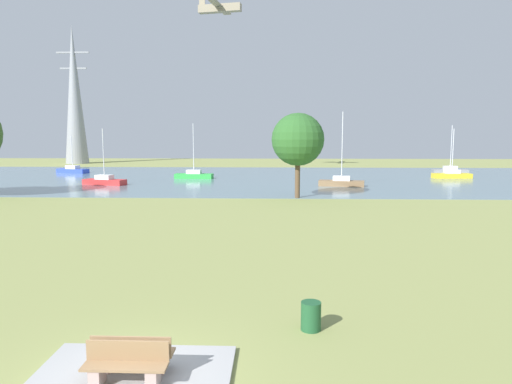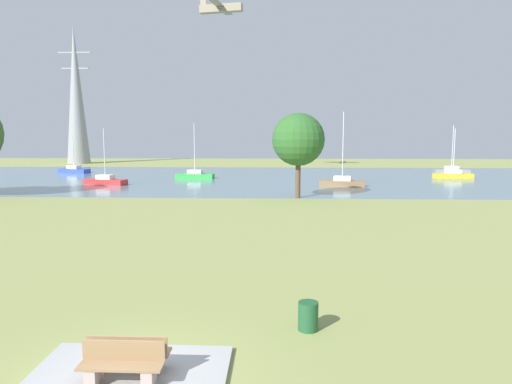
{
  "view_description": "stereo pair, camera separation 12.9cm",
  "coord_description": "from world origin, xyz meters",
  "px_view_note": "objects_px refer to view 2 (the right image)",
  "views": [
    {
      "loc": [
        3.13,
        -9.43,
        5.35
      ],
      "look_at": [
        1.95,
        21.18,
        1.65
      ],
      "focal_mm": 32.33,
      "sensor_mm": 36.0,
      "label": 1
    },
    {
      "loc": [
        3.26,
        -9.42,
        5.35
      ],
      "look_at": [
        1.95,
        21.18,
        1.65
      ],
      "focal_mm": 32.33,
      "sensor_mm": 36.0,
      "label": 2
    }
  ],
  "objects_px": {
    "sailboat_yellow": "(453,175)",
    "sailboat_brown": "(342,182)",
    "sailboat_blue": "(74,170)",
    "sailboat_red": "(105,181)",
    "bench_facing_water": "(130,355)",
    "litter_bin": "(308,316)",
    "sailboat_gray": "(451,171)",
    "bench_facing_inland": "(122,367)",
    "sailboat_green": "(195,175)",
    "electricity_pylon": "(76,95)",
    "tree_east_far": "(298,140)",
    "light_aircraft": "(221,8)"
  },
  "relations": [
    {
      "from": "sailboat_red",
      "to": "light_aircraft",
      "type": "height_order",
      "value": "light_aircraft"
    },
    {
      "from": "sailboat_yellow",
      "to": "sailboat_brown",
      "type": "xyz_separation_m",
      "value": [
        -15.57,
        -10.17,
        0.02
      ]
    },
    {
      "from": "sailboat_yellow",
      "to": "sailboat_red",
      "type": "distance_m",
      "value": 42.75
    },
    {
      "from": "sailboat_brown",
      "to": "sailboat_gray",
      "type": "bearing_deg",
      "value": 43.99
    },
    {
      "from": "bench_facing_water",
      "to": "sailboat_red",
      "type": "height_order",
      "value": "sailboat_red"
    },
    {
      "from": "sailboat_red",
      "to": "bench_facing_inland",
      "type": "bearing_deg",
      "value": -69.13
    },
    {
      "from": "sailboat_gray",
      "to": "sailboat_red",
      "type": "xyz_separation_m",
      "value": [
        -44.15,
        -17.02,
        -0.01
      ]
    },
    {
      "from": "litter_bin",
      "to": "sailboat_yellow",
      "type": "distance_m",
      "value": 52.32
    },
    {
      "from": "sailboat_green",
      "to": "light_aircraft",
      "type": "xyz_separation_m",
      "value": [
        2.1,
        11.88,
        23.59
      ]
    },
    {
      "from": "sailboat_blue",
      "to": "sailboat_red",
      "type": "relative_size",
      "value": 0.87
    },
    {
      "from": "bench_facing_water",
      "to": "sailboat_red",
      "type": "xyz_separation_m",
      "value": [
        -15.63,
        40.44,
        -0.02
      ]
    },
    {
      "from": "sailboat_red",
      "to": "electricity_pylon",
      "type": "xyz_separation_m",
      "value": [
        -20.15,
        39.82,
        12.95
      ]
    },
    {
      "from": "sailboat_gray",
      "to": "light_aircraft",
      "type": "bearing_deg",
      "value": 175.08
    },
    {
      "from": "bench_facing_inland",
      "to": "litter_bin",
      "type": "height_order",
      "value": "bench_facing_inland"
    },
    {
      "from": "sailboat_green",
      "to": "litter_bin",
      "type": "bearing_deg",
      "value": -76.26
    },
    {
      "from": "sailboat_red",
      "to": "light_aircraft",
      "type": "relative_size",
      "value": 0.73
    },
    {
      "from": "sailboat_yellow",
      "to": "sailboat_green",
      "type": "relative_size",
      "value": 0.9
    },
    {
      "from": "sailboat_green",
      "to": "sailboat_red",
      "type": "height_order",
      "value": "sailboat_green"
    },
    {
      "from": "sailboat_brown",
      "to": "tree_east_far",
      "type": "xyz_separation_m",
      "value": [
        -5.23,
        -9.68,
        4.59
      ]
    },
    {
      "from": "bench_facing_water",
      "to": "sailboat_green",
      "type": "relative_size",
      "value": 0.26
    },
    {
      "from": "sailboat_brown",
      "to": "tree_east_far",
      "type": "distance_m",
      "value": 11.92
    },
    {
      "from": "sailboat_blue",
      "to": "light_aircraft",
      "type": "height_order",
      "value": "light_aircraft"
    },
    {
      "from": "sailboat_brown",
      "to": "tree_east_far",
      "type": "relative_size",
      "value": 1.08
    },
    {
      "from": "bench_facing_inland",
      "to": "sailboat_gray",
      "type": "xyz_separation_m",
      "value": [
        28.52,
        58.0,
        -0.01
      ]
    },
    {
      "from": "bench_facing_water",
      "to": "light_aircraft",
      "type": "bearing_deg",
      "value": 94.67
    },
    {
      "from": "sailboat_gray",
      "to": "tree_east_far",
      "type": "relative_size",
      "value": 0.94
    },
    {
      "from": "sailboat_yellow",
      "to": "sailboat_brown",
      "type": "bearing_deg",
      "value": -146.85
    },
    {
      "from": "tree_east_far",
      "to": "sailboat_red",
      "type": "bearing_deg",
      "value": 154.1
    },
    {
      "from": "sailboat_yellow",
      "to": "electricity_pylon",
      "type": "relative_size",
      "value": 0.24
    },
    {
      "from": "sailboat_gray",
      "to": "bench_facing_inland",
      "type": "bearing_deg",
      "value": -116.19
    },
    {
      "from": "sailboat_green",
      "to": "sailboat_gray",
      "type": "bearing_deg",
      "value": 14.21
    },
    {
      "from": "bench_facing_water",
      "to": "sailboat_gray",
      "type": "height_order",
      "value": "sailboat_gray"
    },
    {
      "from": "bench_facing_water",
      "to": "sailboat_green",
      "type": "distance_m",
      "value": 48.96
    },
    {
      "from": "bench_facing_inland",
      "to": "sailboat_yellow",
      "type": "relative_size",
      "value": 0.29
    },
    {
      "from": "bench_facing_water",
      "to": "sailboat_brown",
      "type": "bearing_deg",
      "value": 75.37
    },
    {
      "from": "bench_facing_inland",
      "to": "sailboat_yellow",
      "type": "xyz_separation_m",
      "value": [
        26.01,
        50.71,
        -0.01
      ]
    },
    {
      "from": "sailboat_yellow",
      "to": "sailboat_gray",
      "type": "distance_m",
      "value": 7.71
    },
    {
      "from": "bench_facing_inland",
      "to": "sailboat_green",
      "type": "xyz_separation_m",
      "value": [
        -7.03,
        49.0,
        -0.01
      ]
    },
    {
      "from": "sailboat_gray",
      "to": "electricity_pylon",
      "type": "distance_m",
      "value": 69.44
    },
    {
      "from": "sailboat_yellow",
      "to": "sailboat_gray",
      "type": "xyz_separation_m",
      "value": [
        2.52,
        7.29,
        0.01
      ]
    },
    {
      "from": "bench_facing_inland",
      "to": "litter_bin",
      "type": "xyz_separation_m",
      "value": [
        4.18,
        3.16,
        -0.07
      ]
    },
    {
      "from": "litter_bin",
      "to": "sailboat_gray",
      "type": "distance_m",
      "value": 60.0
    },
    {
      "from": "sailboat_red",
      "to": "electricity_pylon",
      "type": "bearing_deg",
      "value": 116.84
    },
    {
      "from": "sailboat_green",
      "to": "sailboat_brown",
      "type": "bearing_deg",
      "value": -25.83
    },
    {
      "from": "bench_facing_water",
      "to": "sailboat_green",
      "type": "height_order",
      "value": "sailboat_green"
    },
    {
      "from": "bench_facing_water",
      "to": "sailboat_blue",
      "type": "bearing_deg",
      "value": 114.95
    },
    {
      "from": "tree_east_far",
      "to": "electricity_pylon",
      "type": "distance_m",
      "value": 65.14
    },
    {
      "from": "sailboat_brown",
      "to": "tree_east_far",
      "type": "bearing_deg",
      "value": -118.4
    },
    {
      "from": "sailboat_blue",
      "to": "sailboat_red",
      "type": "xyz_separation_m",
      "value": [
        10.71,
        -16.17,
        0.01
      ]
    },
    {
      "from": "bench_facing_water",
      "to": "litter_bin",
      "type": "height_order",
      "value": "bench_facing_water"
    }
  ]
}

